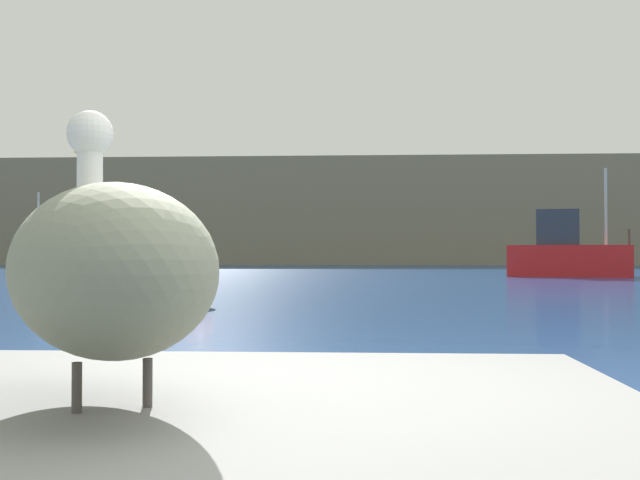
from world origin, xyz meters
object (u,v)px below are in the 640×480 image
at_px(fishing_boat_green, 59,254).
at_px(mooring_buoy, 199,292).
at_px(pelican, 109,268).
at_px(fishing_boat_red, 566,253).

relative_size(fishing_boat_green, mooring_buoy, 8.57).
relative_size(pelican, fishing_boat_red, 0.26).
distance_m(fishing_boat_red, mooring_buoy, 23.56).
relative_size(pelican, mooring_buoy, 2.31).
bearing_deg(fishing_boat_green, mooring_buoy, 134.58).
bearing_deg(mooring_buoy, pelican, -79.12).
bearing_deg(pelican, fishing_boat_green, -6.20).
distance_m(fishing_boat_green, mooring_buoy, 30.77).
distance_m(pelican, fishing_boat_green, 42.68).
relative_size(fishing_boat_red, fishing_boat_green, 1.04).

